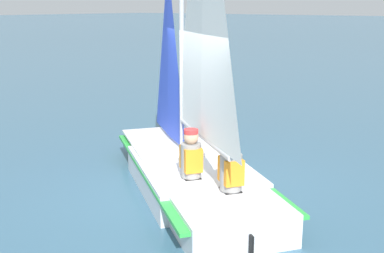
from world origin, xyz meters
TOP-DOWN VIEW (x-y plane):
  - ground_plane at (0.00, 0.00)m, footprint 260.00×260.00m
  - sailboat_main at (-0.03, 0.02)m, footprint 4.59×3.85m
  - sailor_helm at (-0.40, 0.52)m, footprint 0.43×0.42m
  - sailor_crew at (-1.14, 0.58)m, footprint 0.43×0.42m

SIDE VIEW (x-z plane):
  - ground_plane at x=0.00m, z-range 0.00..0.00m
  - sailor_crew at x=-1.14m, z-range 0.04..1.20m
  - sailor_helm at x=-0.40m, z-range 0.05..1.21m
  - sailboat_main at x=-0.03m, z-range -1.95..3.30m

